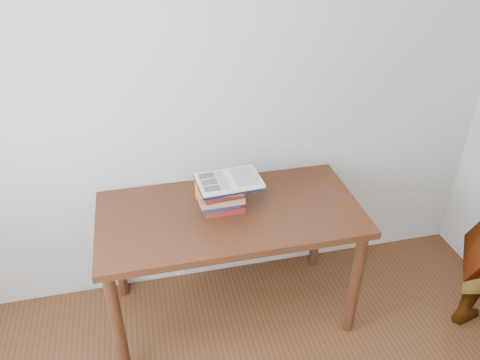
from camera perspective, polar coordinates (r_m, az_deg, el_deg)
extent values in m
cube|color=beige|center=(2.52, -5.01, 11.13)|extent=(3.50, 0.04, 2.60)
cube|color=#492312|center=(2.49, -1.21, -4.19)|extent=(1.39, 0.70, 0.04)
cylinder|color=#492312|center=(2.51, -14.66, -16.76)|extent=(0.06, 0.06, 0.71)
cylinder|color=#492312|center=(2.70, 13.84, -12.20)|extent=(0.06, 0.06, 0.71)
cylinder|color=#492312|center=(2.92, -14.76, -8.34)|extent=(0.06, 0.06, 0.71)
cylinder|color=#492312|center=(3.09, 9.39, -5.04)|extent=(0.06, 0.06, 0.71)
cube|color=maroon|center=(2.50, -2.23, -2.98)|extent=(0.22, 0.18, 0.03)
cube|color=navy|center=(2.47, -2.64, -2.64)|extent=(0.21, 0.15, 0.03)
cube|color=#9C7950|center=(2.46, -2.42, -1.96)|extent=(0.23, 0.17, 0.03)
cube|color=maroon|center=(2.43, -2.18, -1.50)|extent=(0.22, 0.16, 0.03)
cube|color=#BB6C2A|center=(2.41, -2.62, -0.97)|extent=(0.25, 0.17, 0.02)
cube|color=black|center=(2.42, -1.32, -0.30)|extent=(0.35, 0.25, 0.01)
cube|color=beige|center=(2.40, -3.23, -0.36)|extent=(0.17, 0.23, 0.01)
cube|color=beige|center=(2.44, 0.55, 0.24)|extent=(0.17, 0.23, 0.01)
cylinder|color=beige|center=(2.42, -1.33, -0.09)|extent=(0.03, 0.22, 0.01)
cube|color=black|center=(2.45, -4.12, 0.52)|extent=(0.09, 0.06, 0.00)
cube|color=black|center=(2.39, -3.77, -0.24)|extent=(0.09, 0.06, 0.00)
cube|color=black|center=(2.34, -3.41, -1.03)|extent=(0.09, 0.06, 0.00)
cube|color=beige|center=(2.41, -2.14, -0.01)|extent=(0.05, 0.18, 0.00)
cube|color=beige|center=(2.43, 0.63, 0.43)|extent=(0.14, 0.19, 0.00)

